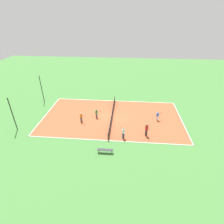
# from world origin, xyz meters

# --- Properties ---
(ground_plane) EXTENTS (80.00, 80.00, 0.00)m
(ground_plane) POSITION_xyz_m (0.00, 0.00, 0.00)
(ground_plane) COLOR #47843D
(court_surface) EXTENTS (11.30, 20.63, 0.02)m
(court_surface) POSITION_xyz_m (0.00, 0.00, 0.01)
(court_surface) COLOR #B75633
(court_surface) RESTS_ON ground_plane
(tennis_net) EXTENTS (11.10, 0.10, 0.96)m
(tennis_net) POSITION_xyz_m (0.00, 0.00, 0.51)
(tennis_net) COLOR black
(tennis_net) RESTS_ON court_surface
(bench) EXTENTS (0.36, 1.78, 0.45)m
(bench) POSITION_xyz_m (-7.75, 0.09, 0.39)
(bench) COLOR #333338
(bench) RESTS_ON ground_plane
(player_near_white) EXTENTS (0.99, 0.68, 1.56)m
(player_near_white) POSITION_xyz_m (-4.93, -1.84, 0.91)
(player_near_white) COLOR navy
(player_near_white) RESTS_ON court_surface
(player_coach_red) EXTENTS (0.99, 0.58, 1.79)m
(player_coach_red) POSITION_xyz_m (-4.14, -4.74, 1.06)
(player_coach_red) COLOR black
(player_coach_red) RESTS_ON court_surface
(player_center_orange) EXTENTS (0.86, 0.92, 1.48)m
(player_center_orange) POSITION_xyz_m (-1.58, 4.31, 0.86)
(player_center_orange) COLOR #4C4C51
(player_center_orange) RESTS_ON court_surface
(player_near_blue) EXTENTS (0.68, 0.99, 1.39)m
(player_near_blue) POSITION_xyz_m (-0.27, -6.67, 0.80)
(player_near_blue) COLOR white
(player_near_blue) RESTS_ON court_surface
(player_far_green) EXTENTS (0.45, 0.97, 1.44)m
(player_far_green) POSITION_xyz_m (-0.32, 2.28, 0.83)
(player_far_green) COLOR #4C4C51
(player_far_green) RESTS_ON court_surface
(tennis_ball_far_baseline) EXTENTS (0.07, 0.07, 0.07)m
(tennis_ball_far_baseline) POSITION_xyz_m (-4.35, 4.94, 0.06)
(tennis_ball_far_baseline) COLOR #CCE033
(tennis_ball_far_baseline) RESTS_ON court_surface
(tennis_ball_midcourt) EXTENTS (0.07, 0.07, 0.07)m
(tennis_ball_midcourt) POSITION_xyz_m (-2.47, -4.59, 0.06)
(tennis_ball_midcourt) COLOR #CCE033
(tennis_ball_midcourt) RESTS_ON court_surface
(tennis_ball_near_net) EXTENTS (0.07, 0.07, 0.07)m
(tennis_ball_near_net) POSITION_xyz_m (2.34, -9.95, 0.06)
(tennis_ball_near_net) COLOR #CCE033
(tennis_ball_near_net) RESTS_ON court_surface
(fence_post_back_left) EXTENTS (0.12, 0.12, 4.71)m
(fence_post_back_left) POSITION_xyz_m (-4.31, 12.48, 2.36)
(fence_post_back_left) COLOR black
(fence_post_back_left) RESTS_ON ground_plane
(fence_post_back_right) EXTENTS (0.12, 0.12, 4.71)m
(fence_post_back_right) POSITION_xyz_m (4.31, 12.48, 2.36)
(fence_post_back_right) COLOR black
(fence_post_back_right) RESTS_ON ground_plane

